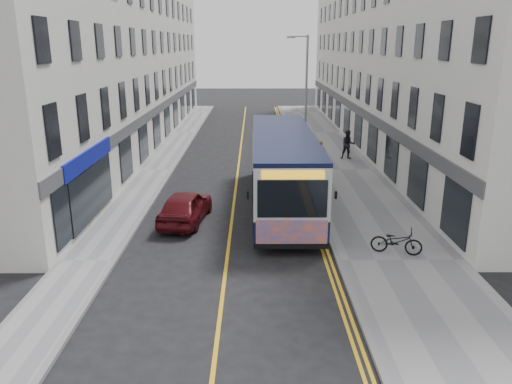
{
  "coord_description": "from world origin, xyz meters",
  "views": [
    {
      "loc": [
        0.98,
        -17.5,
        7.52
      ],
      "look_at": [
        1.07,
        2.26,
        1.6
      ],
      "focal_mm": 35.0,
      "sensor_mm": 36.0,
      "label": 1
    }
  ],
  "objects_px": {
    "pedestrian_near": "(320,157)",
    "pedestrian_far": "(348,145)",
    "streetlamp": "(305,95)",
    "city_bus": "(283,167)",
    "bicycle": "(396,241)",
    "car_maroon": "(185,206)",
    "car_white": "(271,127)"
  },
  "relations": [
    {
      "from": "pedestrian_near",
      "to": "pedestrian_far",
      "type": "height_order",
      "value": "pedestrian_far"
    },
    {
      "from": "streetlamp",
      "to": "pedestrian_far",
      "type": "relative_size",
      "value": 4.2
    },
    {
      "from": "city_bus",
      "to": "bicycle",
      "type": "height_order",
      "value": "city_bus"
    },
    {
      "from": "car_maroon",
      "to": "bicycle",
      "type": "bearing_deg",
      "value": 163.14
    },
    {
      "from": "pedestrian_near",
      "to": "pedestrian_far",
      "type": "relative_size",
      "value": 0.98
    },
    {
      "from": "pedestrian_far",
      "to": "car_white",
      "type": "height_order",
      "value": "pedestrian_far"
    },
    {
      "from": "bicycle",
      "to": "car_maroon",
      "type": "height_order",
      "value": "car_maroon"
    },
    {
      "from": "car_maroon",
      "to": "pedestrian_far",
      "type": "bearing_deg",
      "value": -120.13
    },
    {
      "from": "city_bus",
      "to": "car_white",
      "type": "height_order",
      "value": "city_bus"
    },
    {
      "from": "city_bus",
      "to": "pedestrian_far",
      "type": "height_order",
      "value": "city_bus"
    },
    {
      "from": "streetlamp",
      "to": "pedestrian_far",
      "type": "xyz_separation_m",
      "value": [
        3.05,
        0.9,
        -3.31
      ]
    },
    {
      "from": "pedestrian_far",
      "to": "car_maroon",
      "type": "bearing_deg",
      "value": -129.29
    },
    {
      "from": "city_bus",
      "to": "pedestrian_near",
      "type": "height_order",
      "value": "city_bus"
    },
    {
      "from": "pedestrian_near",
      "to": "pedestrian_far",
      "type": "distance_m",
      "value": 4.2
    },
    {
      "from": "bicycle",
      "to": "pedestrian_near",
      "type": "height_order",
      "value": "pedestrian_near"
    },
    {
      "from": "pedestrian_near",
      "to": "car_white",
      "type": "distance_m",
      "value": 13.0
    },
    {
      "from": "car_maroon",
      "to": "streetlamp",
      "type": "bearing_deg",
      "value": -111.65
    },
    {
      "from": "bicycle",
      "to": "car_white",
      "type": "relative_size",
      "value": 0.42
    },
    {
      "from": "car_white",
      "to": "car_maroon",
      "type": "xyz_separation_m",
      "value": [
        -4.42,
        -21.07,
        -0.01
      ]
    },
    {
      "from": "streetlamp",
      "to": "car_maroon",
      "type": "bearing_deg",
      "value": -119.44
    },
    {
      "from": "bicycle",
      "to": "car_maroon",
      "type": "bearing_deg",
      "value": 81.38
    },
    {
      "from": "city_bus",
      "to": "pedestrian_near",
      "type": "xyz_separation_m",
      "value": [
        2.57,
        6.1,
        -0.87
      ]
    },
    {
      "from": "streetlamp",
      "to": "bicycle",
      "type": "distance_m",
      "value": 15.29
    },
    {
      "from": "car_white",
      "to": "car_maroon",
      "type": "bearing_deg",
      "value": -104.64
    },
    {
      "from": "streetlamp",
      "to": "pedestrian_far",
      "type": "height_order",
      "value": "streetlamp"
    },
    {
      "from": "city_bus",
      "to": "pedestrian_near",
      "type": "relative_size",
      "value": 6.48
    },
    {
      "from": "pedestrian_near",
      "to": "car_maroon",
      "type": "height_order",
      "value": "pedestrian_near"
    },
    {
      "from": "streetlamp",
      "to": "car_white",
      "type": "xyz_separation_m",
      "value": [
        -1.75,
        10.14,
        -3.66
      ]
    },
    {
      "from": "streetlamp",
      "to": "city_bus",
      "type": "bearing_deg",
      "value": -101.89
    },
    {
      "from": "bicycle",
      "to": "pedestrian_far",
      "type": "bearing_deg",
      "value": 12.17
    },
    {
      "from": "pedestrian_far",
      "to": "car_maroon",
      "type": "height_order",
      "value": "pedestrian_far"
    },
    {
      "from": "bicycle",
      "to": "pedestrian_near",
      "type": "xyz_separation_m",
      "value": [
        -1.26,
        12.07,
        0.45
      ]
    }
  ]
}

